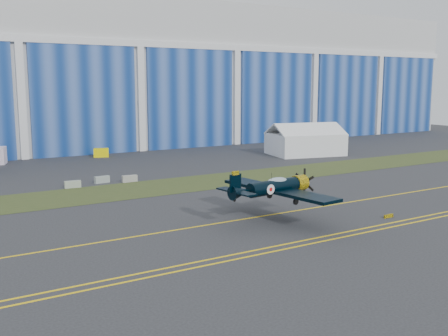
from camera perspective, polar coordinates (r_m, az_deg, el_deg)
ground at (r=50.98m, az=-10.08°, el=-5.73°), size 260.00×260.00×0.00m
grass_median at (r=63.88m, az=-14.74°, el=-2.86°), size 260.00×10.00×0.02m
taxiway_centreline at (r=46.52m, az=-7.79°, el=-7.10°), size 200.00×0.20×0.02m
edge_line_near at (r=38.43m, az=-1.92°, el=-10.54°), size 80.00×0.20×0.02m
edge_line_far at (r=39.25m, az=-2.65°, el=-10.12°), size 80.00×0.20×0.02m
guard_board_right at (r=53.94m, az=17.48°, el=-5.01°), size 1.20×0.15×0.35m
warbird at (r=49.85m, az=5.45°, el=-2.07°), size 12.62×14.66×4.00m
tent at (r=98.34m, az=8.84°, el=3.18°), size 14.57×11.97×5.96m
tug at (r=96.77m, az=-13.22°, el=1.63°), size 3.03×2.43×1.54m
barrier_a at (r=68.77m, az=-16.14°, el=-1.72°), size 2.05×0.82×0.90m
barrier_b at (r=71.23m, az=-13.14°, el=-1.23°), size 2.05×0.79×0.90m
barrier_c at (r=71.18m, az=-10.23°, el=-1.15°), size 2.04×0.74×0.90m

